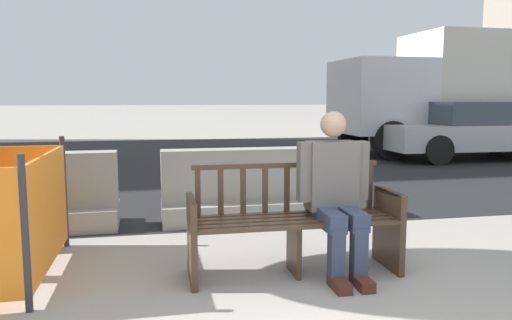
# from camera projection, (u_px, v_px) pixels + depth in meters

# --- Properties ---
(street_asphalt) EXTENTS (120.00, 12.00, 0.01)m
(street_asphalt) POSITION_uv_depth(u_px,v_px,m) (198.00, 161.00, 11.26)
(street_asphalt) COLOR black
(street_asphalt) RESTS_ON ground
(street_bench) EXTENTS (1.70, 0.55, 0.88)m
(street_bench) POSITION_uv_depth(u_px,v_px,m) (293.00, 225.00, 4.03)
(street_bench) COLOR #473323
(street_bench) RESTS_ON ground
(seated_person) EXTENTS (0.58, 0.72, 1.31)m
(seated_person) POSITION_uv_depth(u_px,v_px,m) (335.00, 189.00, 4.01)
(seated_person) COLOR #66605B
(seated_person) RESTS_ON ground
(jersey_barrier_centre) EXTENTS (2.00, 0.69, 0.84)m
(jersey_barrier_centre) POSITION_uv_depth(u_px,v_px,m) (249.00, 191.00, 5.81)
(jersey_barrier_centre) COLOR gray
(jersey_barrier_centre) RESTS_ON ground
(jersey_barrier_left) EXTENTS (2.01, 0.72, 0.84)m
(jersey_barrier_left) POSITION_uv_depth(u_px,v_px,m) (21.00, 200.00, 5.32)
(jersey_barrier_left) COLOR gray
(jersey_barrier_left) RESTS_ON ground
(car_sedan_mid) EXTENTS (4.25, 1.97, 1.33)m
(car_sedan_mid) POSITION_uv_depth(u_px,v_px,m) (472.00, 130.00, 11.63)
(car_sedan_mid) COLOR #B7B7BC
(car_sedan_mid) RESTS_ON ground
(delivery_truck) EXTENTS (6.83, 2.40, 3.05)m
(delivery_truck) POSITION_uv_depth(u_px,v_px,m) (473.00, 88.00, 12.96)
(delivery_truck) COLOR silver
(delivery_truck) RESTS_ON ground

